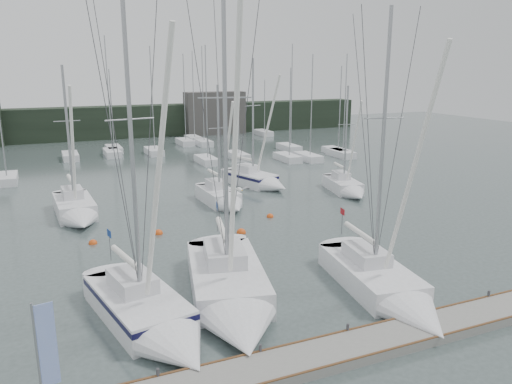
% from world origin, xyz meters
% --- Properties ---
extents(ground, '(160.00, 160.00, 0.00)m').
position_xyz_m(ground, '(0.00, 0.00, 0.00)').
color(ground, '#404E4C').
rests_on(ground, ground).
extents(dock, '(24.00, 2.00, 0.40)m').
position_xyz_m(dock, '(0.00, -5.00, 0.20)').
color(dock, slate).
rests_on(dock, ground).
extents(far_treeline, '(90.00, 4.00, 5.00)m').
position_xyz_m(far_treeline, '(0.00, 62.00, 2.50)').
color(far_treeline, black).
rests_on(far_treeline, ground).
extents(far_building_right, '(10.00, 3.00, 7.00)m').
position_xyz_m(far_building_right, '(18.00, 60.00, 3.50)').
color(far_building_right, '#44413E').
rests_on(far_building_right, ground).
extents(mast_forest, '(54.44, 27.42, 14.82)m').
position_xyz_m(mast_forest, '(3.20, 43.12, 0.49)').
color(mast_forest, silver).
rests_on(mast_forest, ground).
extents(sailboat_near_left, '(4.70, 9.69, 15.29)m').
position_xyz_m(sailboat_near_left, '(-5.37, -0.36, 0.62)').
color(sailboat_near_left, silver).
rests_on(sailboat_near_left, ground).
extents(sailboat_near_center, '(5.89, 11.53, 16.63)m').
position_xyz_m(sailboat_near_center, '(-1.53, 0.20, 0.62)').
color(sailboat_near_center, silver).
rests_on(sailboat_near_center, ground).
extents(sailboat_near_right, '(4.32, 10.31, 14.84)m').
position_xyz_m(sailboat_near_right, '(5.78, -2.01, 0.56)').
color(sailboat_near_right, silver).
rests_on(sailboat_near_right, ground).
extents(sailboat_mid_b, '(3.07, 8.09, 12.08)m').
position_xyz_m(sailboat_mid_b, '(-7.12, 18.15, 0.60)').
color(sailboat_mid_b, silver).
rests_on(sailboat_mid_b, ground).
extents(sailboat_mid_c, '(2.61, 6.88, 10.45)m').
position_xyz_m(sailboat_mid_c, '(4.17, 17.32, 0.56)').
color(sailboat_mid_c, silver).
rests_on(sailboat_mid_c, ground).
extents(sailboat_mid_d, '(4.79, 7.90, 12.69)m').
position_xyz_m(sailboat_mid_d, '(9.56, 22.25, 0.60)').
color(sailboat_mid_d, silver).
rests_on(sailboat_mid_d, ground).
extents(sailboat_mid_e, '(3.52, 7.08, 10.21)m').
position_xyz_m(sailboat_mid_e, '(15.72, 16.70, 0.51)').
color(sailboat_mid_e, silver).
rests_on(sailboat_mid_e, ground).
extents(buoy_a, '(0.61, 0.61, 0.61)m').
position_xyz_m(buoy_a, '(-2.29, 12.57, 0.00)').
color(buoy_a, '#D34812').
rests_on(buoy_a, ground).
extents(buoy_b, '(0.54, 0.54, 0.54)m').
position_xyz_m(buoy_b, '(6.39, 13.10, 0.00)').
color(buoy_b, '#D34812').
rests_on(buoy_b, ground).
extents(buoy_c, '(0.56, 0.56, 0.56)m').
position_xyz_m(buoy_c, '(-6.61, 12.32, 0.00)').
color(buoy_c, '#D34812').
rests_on(buoy_c, ground).
extents(dock_banner, '(0.62, 0.15, 4.08)m').
position_xyz_m(dock_banner, '(-9.55, -5.07, 2.81)').
color(dock_banner, gray).
rests_on(dock_banner, dock).
extents(seagull, '(0.99, 0.46, 0.20)m').
position_xyz_m(seagull, '(-0.96, 0.68, 5.71)').
color(seagull, white).
rests_on(seagull, ground).
extents(buoy_d, '(0.65, 0.65, 0.65)m').
position_xyz_m(buoy_d, '(2.98, 10.47, 0.00)').
color(buoy_d, '#D34812').
rests_on(buoy_d, ground).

